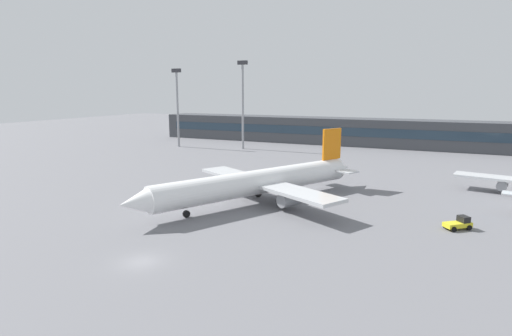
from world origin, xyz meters
TOP-DOWN VIEW (x-y plane):
  - ground_plane at (0.00, 40.00)m, footprint 400.00×400.00m
  - terminal_building at (0.00, 107.13)m, footprint 140.63×12.13m
  - airplane_near at (1.73, 26.51)m, footprint 30.11×41.51m
  - baggage_tug_yellow at (31.44, 25.75)m, footprint 3.74×3.44m
  - floodlight_tower_west at (-28.55, 82.94)m, footprint 3.20×0.80m
  - floodlight_tower_east at (-50.14, 78.75)m, footprint 3.20×0.80m

SIDE VIEW (x-z plane):
  - ground_plane at x=0.00m, z-range 0.00..0.00m
  - baggage_tug_yellow at x=31.44m, z-range -0.08..1.67m
  - airplane_near at x=1.73m, z-range -2.19..9.03m
  - terminal_building at x=0.00m, z-range 0.00..9.00m
  - floodlight_tower_east at x=-50.14m, z-range 2.01..27.17m
  - floodlight_tower_west at x=-28.55m, z-range 2.04..29.33m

